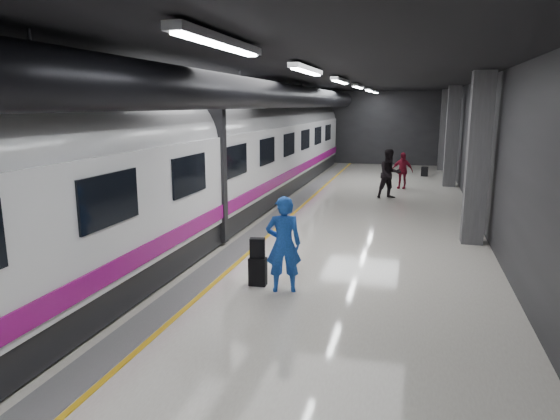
% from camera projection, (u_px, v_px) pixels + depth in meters
% --- Properties ---
extents(ground, '(40.00, 40.00, 0.00)m').
position_uv_depth(ground, '(290.00, 250.00, 12.77)').
color(ground, silver).
rests_on(ground, ground).
extents(platform_hall, '(10.02, 40.02, 4.51)m').
position_uv_depth(platform_hall, '(289.00, 109.00, 13.01)').
color(platform_hall, black).
rests_on(platform_hall, ground).
extents(train, '(3.05, 38.00, 4.05)m').
position_uv_depth(train, '(171.00, 166.00, 13.16)').
color(train, black).
rests_on(train, ground).
extents(traveler_main, '(0.81, 0.65, 1.93)m').
position_uv_depth(traveler_main, '(284.00, 244.00, 9.79)').
color(traveler_main, blue).
rests_on(traveler_main, ground).
extents(suitcase_main, '(0.37, 0.24, 0.58)m').
position_uv_depth(suitcase_main, '(258.00, 272.00, 10.24)').
color(suitcase_main, black).
rests_on(suitcase_main, ground).
extents(shoulder_bag, '(0.33, 0.22, 0.41)m').
position_uv_depth(shoulder_bag, '(257.00, 248.00, 10.16)').
color(shoulder_bag, black).
rests_on(shoulder_bag, suitcase_main).
extents(traveler_far_a, '(1.19, 1.10, 1.96)m').
position_uv_depth(traveler_far_a, '(389.00, 174.00, 19.71)').
color(traveler_far_a, black).
rests_on(traveler_far_a, ground).
extents(traveler_far_b, '(1.00, 0.59, 1.61)m').
position_uv_depth(traveler_far_b, '(402.00, 171.00, 22.09)').
color(traveler_far_b, maroon).
rests_on(traveler_far_b, ground).
extents(suitcase_far, '(0.37, 0.27, 0.49)m').
position_uv_depth(suitcase_far, '(425.00, 172.00, 26.00)').
color(suitcase_far, black).
rests_on(suitcase_far, ground).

